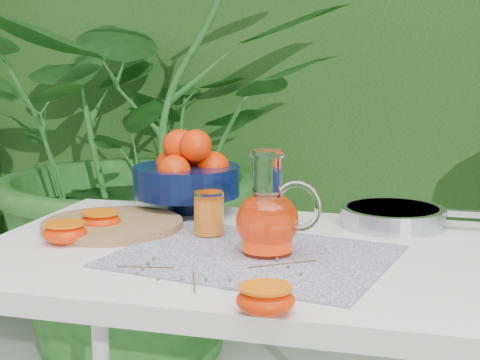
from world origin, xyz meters
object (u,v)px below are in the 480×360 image
(fruit_bowl, at_px, (187,174))
(juice_pitcher, at_px, (268,218))
(cutting_board, at_px, (113,225))
(saute_pan, at_px, (394,215))
(white_table, at_px, (237,288))

(fruit_bowl, distance_m, juice_pitcher, 0.41)
(cutting_board, height_order, fruit_bowl, fruit_bowl)
(fruit_bowl, bearing_deg, saute_pan, -1.85)
(fruit_bowl, xyz_separation_m, juice_pitcher, (0.27, -0.31, -0.02))
(white_table, height_order, saute_pan, saute_pan)
(fruit_bowl, height_order, saute_pan, fruit_bowl)
(fruit_bowl, relative_size, saute_pan, 0.71)
(juice_pitcher, distance_m, saute_pan, 0.37)
(saute_pan, bearing_deg, juice_pitcher, -125.13)
(white_table, distance_m, fruit_bowl, 0.38)
(cutting_board, bearing_deg, juice_pitcher, -16.24)
(white_table, relative_size, fruit_bowl, 3.55)
(white_table, xyz_separation_m, fruit_bowl, (-0.20, 0.28, 0.17))
(saute_pan, bearing_deg, fruit_bowl, 178.15)
(saute_pan, bearing_deg, cutting_board, -161.52)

